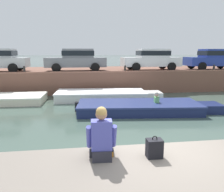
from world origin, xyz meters
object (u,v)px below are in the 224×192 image
Objects in this scene: car_centre_white at (151,59)px; person_seated_left at (102,139)px; backpack_on_ledge at (154,148)px; motorboat_passing at (144,107)px; mooring_bollard_east at (214,67)px; mooring_bollard_mid at (125,68)px; bottle_drink at (103,156)px; car_left_inner_grey at (76,59)px; boat_moored_central_white at (105,95)px; car_right_inner_blue at (213,58)px; mooring_bollard_west at (24,69)px.

car_centre_white reaches higher than person_seated_left.
person_seated_left reaches higher than backpack_on_ledge.
mooring_bollard_east is at bearing 37.05° from motorboat_passing.
backpack_on_ledge is (0.94, -0.08, -0.20)m from person_seated_left.
motorboat_passing is at bearing -109.93° from car_centre_white.
bottle_drink is (-2.56, -11.14, -0.69)m from mooring_bollard_mid.
backpack_on_ledge is (1.64, -12.20, -1.23)m from car_left_inner_grey.
motorboat_passing is 6.69m from person_seated_left.
boat_moored_central_white is at bearing -166.99° from mooring_bollard_east.
motorboat_passing is 6.77m from bottle_drink.
person_seated_left is at bearing -103.15° from mooring_bollard_mid.
motorboat_passing is (1.54, -3.06, -0.02)m from boat_moored_central_white.
car_centre_white is at bearing 179.97° from car_right_inner_blue.
mooring_bollard_west is at bearing 113.98° from backpack_on_ledge.
person_seated_left is at bearing -112.74° from motorboat_passing.
boat_moored_central_white is 9.26m from person_seated_left.
boat_moored_central_white is 9.36m from bottle_drink.
car_left_inner_grey is at bearing 179.98° from car_right_inner_blue.
mooring_bollard_mid reaches higher than boat_moored_central_white.
backpack_on_ledge is at bearing -66.02° from mooring_bollard_west.
mooring_bollard_mid is 11.45m from bottle_drink.
car_centre_white reaches higher than mooring_bollard_mid.
mooring_bollard_mid is at bearing 89.79° from motorboat_passing.
mooring_bollard_mid is (1.55, 1.86, 1.47)m from boat_moored_central_white.
mooring_bollard_west is 1.09× the size of backpack_on_ledge.
mooring_bollard_mid is 0.46× the size of person_seated_left.
mooring_bollard_mid reaches higher than bottle_drink.
mooring_bollard_west is at bearing 109.75° from bottle_drink.
car_left_inner_grey is 12.37m from backpack_on_ledge.
car_centre_white is 13.05m from person_seated_left.
boat_moored_central_white is 3.42m from motorboat_passing.
car_centre_white is at bearing 165.52° from mooring_bollard_east.
mooring_bollard_east reaches higher than person_seated_left.
car_left_inner_grey and car_centre_white have the same top height.
backpack_on_ledge is (4.93, -11.09, -0.62)m from mooring_bollard_west.
mooring_bollard_east is 14.26m from person_seated_left.
mooring_bollard_mid reaches higher than backpack_on_ledge.
backpack_on_ledge reaches higher than boat_moored_central_white.
person_seated_left is (3.99, -11.00, -0.42)m from mooring_bollard_west.
mooring_bollard_east reaches higher than motorboat_passing.
mooring_bollard_east is at bearing -14.48° from car_centre_white.
mooring_bollard_west is 11.85m from bottle_drink.
car_left_inner_grey is 12.19m from person_seated_left.
mooring_bollard_west is at bearing 143.07° from motorboat_passing.
mooring_bollard_west is 2.18× the size of bottle_drink.
mooring_bollard_east is (8.05, 1.86, 1.47)m from boat_moored_central_white.
car_right_inner_blue is 9.96× the size of backpack_on_ledge.
mooring_bollard_west reaches higher than bottle_drink.
car_centre_white is at bearing 27.23° from mooring_bollard_mid.
car_centre_white reaches higher than bottle_drink.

